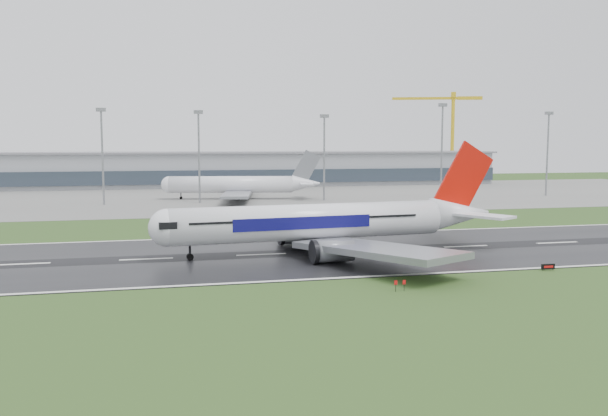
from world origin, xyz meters
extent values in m
plane|color=#264318|center=(0.00, 0.00, 0.00)|extent=(520.00, 520.00, 0.00)
cube|color=black|center=(0.00, 0.00, 0.05)|extent=(400.00, 45.00, 0.10)
cube|color=slate|center=(0.00, 125.00, 0.04)|extent=(400.00, 130.00, 0.08)
cube|color=gray|center=(0.00, 185.00, 7.50)|extent=(240.00, 36.00, 15.00)
cylinder|color=gray|center=(-55.65, 100.00, 14.94)|extent=(0.64, 0.64, 29.88)
cylinder|color=gray|center=(-25.09, 100.00, 14.74)|extent=(0.64, 0.64, 29.48)
cylinder|color=gray|center=(17.75, 100.00, 14.28)|extent=(0.64, 0.64, 28.56)
cylinder|color=gray|center=(61.67, 100.00, 16.46)|extent=(0.64, 0.64, 32.93)
cylinder|color=gray|center=(104.74, 100.00, 15.22)|extent=(0.64, 0.64, 30.44)
camera|label=1|loc=(-36.84, -108.93, 20.04)|focal=36.76mm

